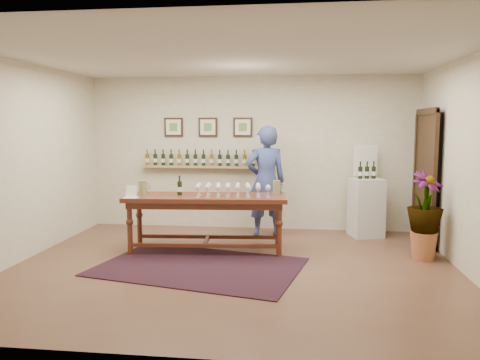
# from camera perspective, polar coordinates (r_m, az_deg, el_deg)

# --- Properties ---
(ground) EXTENTS (6.00, 6.00, 0.00)m
(ground) POSITION_cam_1_polar(r_m,az_deg,el_deg) (6.42, -0.87, -10.62)
(ground) COLOR brown
(ground) RESTS_ON ground
(room_shell) EXTENTS (6.00, 6.00, 6.00)m
(room_shell) POSITION_cam_1_polar(r_m,az_deg,el_deg) (8.08, 15.98, 0.79)
(room_shell) COLOR beige
(room_shell) RESTS_ON ground
(rug) EXTENTS (2.98, 2.31, 0.01)m
(rug) POSITION_cam_1_polar(r_m,az_deg,el_deg) (6.47, -5.00, -10.47)
(rug) COLOR #3F140B
(rug) RESTS_ON ground
(tasting_table) EXTENTS (2.47, 0.95, 0.86)m
(tasting_table) POSITION_cam_1_polar(r_m,az_deg,el_deg) (7.10, -4.17, -2.92)
(tasting_table) COLOR #4E1B13
(tasting_table) RESTS_ON ground
(table_glasses) EXTENTS (1.41, 0.49, 0.19)m
(table_glasses) POSITION_cam_1_polar(r_m,az_deg,el_deg) (7.01, -1.44, -1.17)
(table_glasses) COLOR silver
(table_glasses) RESTS_ON tasting_table
(table_bottles) EXTENTS (0.32, 0.20, 0.32)m
(table_bottles) POSITION_cam_1_polar(r_m,az_deg,el_deg) (7.19, -7.26, -0.50)
(table_bottles) COLOR black
(table_bottles) RESTS_ON tasting_table
(pitcher_left) EXTENTS (0.17, 0.17, 0.22)m
(pitcher_left) POSITION_cam_1_polar(r_m,az_deg,el_deg) (7.26, -11.76, -0.91)
(pitcher_left) COLOR olive
(pitcher_left) RESTS_ON tasting_table
(pitcher_right) EXTENTS (0.15, 0.15, 0.21)m
(pitcher_right) POSITION_cam_1_polar(r_m,az_deg,el_deg) (7.21, 4.48, -0.88)
(pitcher_right) COLOR olive
(pitcher_right) RESTS_ON tasting_table
(menu_card) EXTENTS (0.20, 0.15, 0.18)m
(menu_card) POSITION_cam_1_polar(r_m,az_deg,el_deg) (7.04, -13.13, -1.36)
(menu_card) COLOR white
(menu_card) RESTS_ON tasting_table
(display_pedestal) EXTENTS (0.62, 0.62, 1.01)m
(display_pedestal) POSITION_cam_1_polar(r_m,az_deg,el_deg) (8.37, 15.11, -3.25)
(display_pedestal) COLOR silver
(display_pedestal) RESTS_ON ground
(pedestal_bottles) EXTENTS (0.32, 0.16, 0.31)m
(pedestal_bottles) POSITION_cam_1_polar(r_m,az_deg,el_deg) (8.26, 15.23, 1.23)
(pedestal_bottles) COLOR black
(pedestal_bottles) RESTS_ON display_pedestal
(info_sign) EXTENTS (0.42, 0.13, 0.59)m
(info_sign) POSITION_cam_1_polar(r_m,az_deg,el_deg) (8.46, 15.04, 2.31)
(info_sign) COLOR white
(info_sign) RESTS_ON display_pedestal
(potted_plant) EXTENTS (0.80, 0.80, 1.09)m
(potted_plant) POSITION_cam_1_polar(r_m,az_deg,el_deg) (7.15, 21.60, -4.06)
(potted_plant) COLOR #A45F36
(potted_plant) RESTS_ON ground
(person) EXTENTS (0.80, 0.64, 1.91)m
(person) POSITION_cam_1_polar(r_m,az_deg,el_deg) (8.03, 3.16, -0.19)
(person) COLOR navy
(person) RESTS_ON ground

